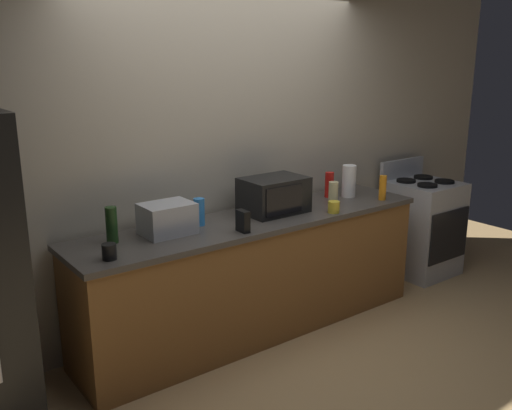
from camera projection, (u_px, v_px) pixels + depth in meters
name	position (u px, v px, depth m)	size (l,w,h in m)	color
ground_plane	(289.00, 350.00, 4.06)	(8.00, 8.00, 0.00)	tan
back_wall	(224.00, 150.00, 4.34)	(6.40, 0.10, 2.70)	#B2A893
counter_run	(256.00, 275.00, 4.26)	(2.84, 0.64, 0.90)	brown
stove_range	(422.00, 227.00, 5.41)	(0.60, 0.61, 1.08)	#B7BABF
microwave	(274.00, 195.00, 4.26)	(0.48, 0.35, 0.27)	black
toaster_oven	(167.00, 219.00, 3.75)	(0.34, 0.26, 0.21)	#B7BABF
paper_towel_roll	(349.00, 181.00, 4.73)	(0.12, 0.12, 0.27)	white
cordless_phone	(243.00, 221.00, 3.80)	(0.05, 0.11, 0.15)	black
bottle_hand_soap	(333.00, 193.00, 4.50)	(0.08, 0.08, 0.18)	beige
bottle_dish_soap	(383.00, 188.00, 4.64)	(0.06, 0.06, 0.21)	orange
bottle_spray_cleaner	(199.00, 212.00, 3.94)	(0.08, 0.08, 0.19)	#338CE5
bottle_hot_sauce	(329.00, 185.00, 4.73)	(0.07, 0.07, 0.21)	red
bottle_wine	(112.00, 225.00, 3.57)	(0.07, 0.07, 0.24)	#1E3F19
mug_yellow	(334.00, 207.00, 4.27)	(0.09, 0.09, 0.09)	yellow
mug_black	(109.00, 252.00, 3.29)	(0.09, 0.09, 0.10)	black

